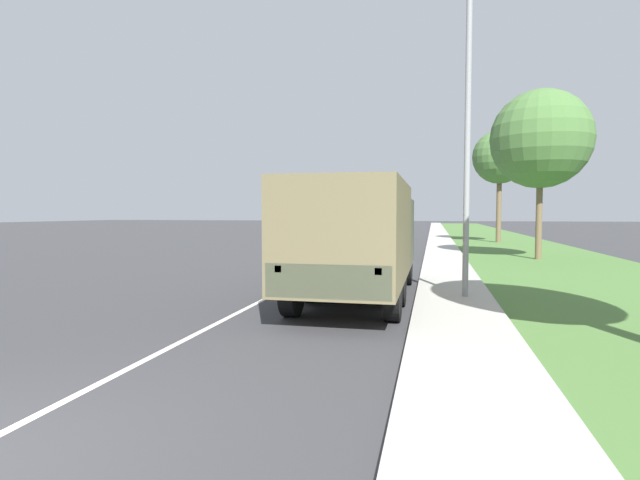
% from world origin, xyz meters
% --- Properties ---
extents(ground_plane, '(180.00, 180.00, 0.00)m').
position_xyz_m(ground_plane, '(0.00, 40.00, 0.00)').
color(ground_plane, '#38383A').
extents(lane_centre_stripe, '(0.12, 120.00, 0.00)m').
position_xyz_m(lane_centre_stripe, '(0.00, 40.00, 0.00)').
color(lane_centre_stripe, silver).
rests_on(lane_centre_stripe, ground).
extents(sidewalk_right, '(1.80, 120.00, 0.12)m').
position_xyz_m(sidewalk_right, '(4.50, 40.00, 0.06)').
color(sidewalk_right, '#ADAAA3').
rests_on(sidewalk_right, ground).
extents(grass_strip_right, '(7.00, 120.00, 0.02)m').
position_xyz_m(grass_strip_right, '(8.90, 40.00, 0.01)').
color(grass_strip_right, '#4C7538').
rests_on(grass_strip_right, ground).
extents(military_truck, '(2.33, 7.65, 2.78)m').
position_xyz_m(military_truck, '(2.23, 9.14, 1.58)').
color(military_truck, '#474C38').
rests_on(military_truck, ground).
extents(car_nearest_ahead, '(1.74, 4.05, 1.52)m').
position_xyz_m(car_nearest_ahead, '(1.88, 21.35, 0.68)').
color(car_nearest_ahead, '#B7BABF').
rests_on(car_nearest_ahead, ground).
extents(car_second_ahead, '(1.88, 4.02, 1.48)m').
position_xyz_m(car_second_ahead, '(-1.70, 35.80, 0.67)').
color(car_second_ahead, navy).
rests_on(car_second_ahead, ground).
extents(car_third_ahead, '(1.76, 4.29, 1.65)m').
position_xyz_m(car_third_ahead, '(-1.88, 46.35, 0.73)').
color(car_third_ahead, silver).
rests_on(car_third_ahead, ground).
extents(lamp_post, '(1.69, 0.24, 7.85)m').
position_xyz_m(lamp_post, '(4.56, 9.43, 4.73)').
color(lamp_post, gray).
rests_on(lamp_post, sidewalk_right).
extents(tree_mid_right, '(4.36, 4.36, 7.54)m').
position_xyz_m(tree_mid_right, '(8.61, 21.12, 5.37)').
color(tree_mid_right, brown).
rests_on(tree_mid_right, grass_strip_right).
extents(tree_far_right, '(3.75, 3.75, 7.89)m').
position_xyz_m(tree_far_right, '(8.50, 34.37, 6.00)').
color(tree_far_right, brown).
rests_on(tree_far_right, grass_strip_right).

